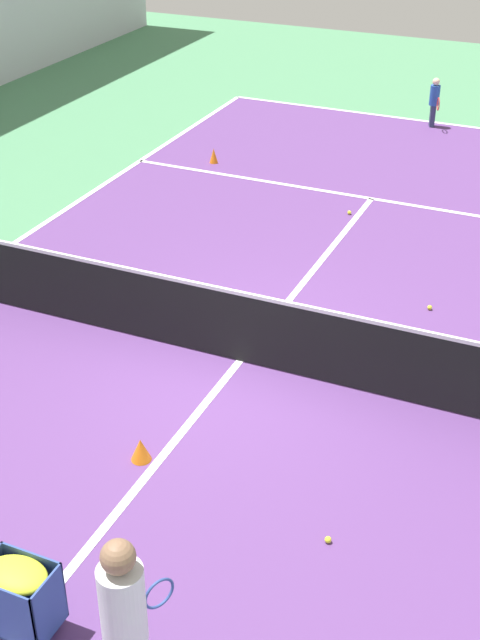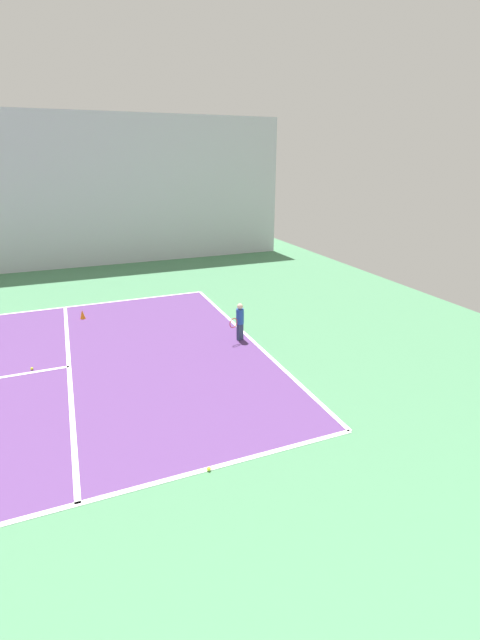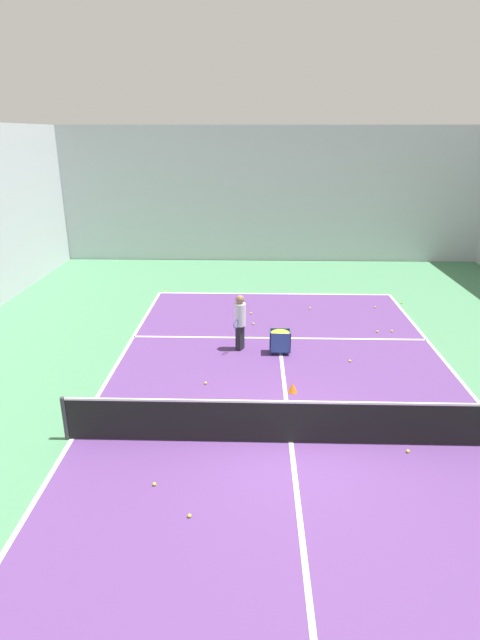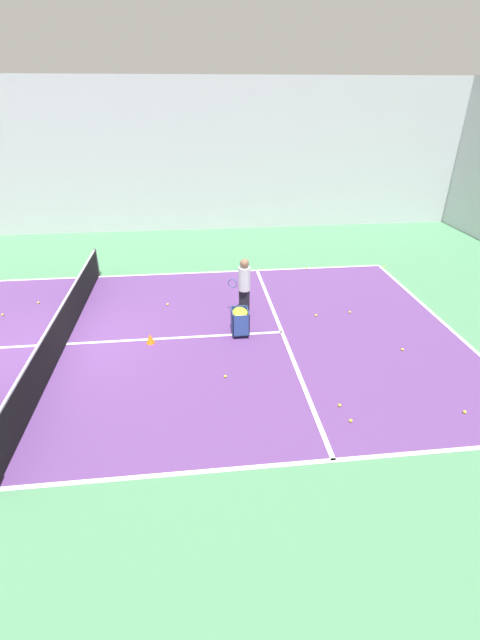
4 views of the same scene
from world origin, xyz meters
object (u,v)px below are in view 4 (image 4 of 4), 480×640
(coach_at_net, at_px, (244,283))
(training_cone_0, at_px, (150,339))
(ball_cart, at_px, (240,317))
(tennis_net, at_px, (62,327))

(coach_at_net, relative_size, training_cone_0, 6.53)
(coach_at_net, distance_m, ball_cart, 1.34)
(coach_at_net, xyz_separation_m, ball_cart, (1.22, -0.26, -0.49))
(training_cone_0, bearing_deg, coach_at_net, 118.04)
(coach_at_net, relative_size, ball_cart, 2.34)
(ball_cart, relative_size, training_cone_0, 2.79)
(tennis_net, height_order, coach_at_net, coach_at_net)
(training_cone_0, bearing_deg, tennis_net, -94.78)
(tennis_net, xyz_separation_m, training_cone_0, (0.19, 2.26, -0.39))
(ball_cart, bearing_deg, training_cone_0, -84.82)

